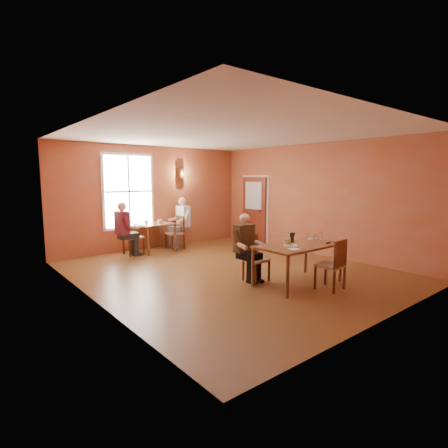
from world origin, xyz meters
TOP-DOWN VIEW (x-y plane):
  - ground at (0.00, 0.00)m, footprint 6.00×7.00m
  - wall_back at (0.00, 3.50)m, footprint 6.00×0.04m
  - wall_front at (0.00, -3.50)m, footprint 6.00×0.04m
  - wall_left at (-3.00, 0.00)m, footprint 0.04×7.00m
  - wall_right at (3.00, 0.00)m, footprint 0.04×7.00m
  - ceiling at (0.00, 0.00)m, footprint 6.00×7.00m
  - window at (-0.80, 3.45)m, footprint 1.36×0.10m
  - door at (2.94, 2.30)m, footprint 0.12×1.04m
  - wall_sconce at (0.90, 3.40)m, footprint 0.16×0.16m
  - main_table at (0.45, -1.54)m, footprint 1.68×0.95m
  - chair_diner_main at (-0.05, -0.89)m, footprint 0.41×0.41m
  - diner_main at (-0.05, -0.92)m, footprint 0.53×0.53m
  - chair_empty at (0.65, -2.14)m, footprint 0.46×0.46m
  - plate_food at (0.21, -1.56)m, footprint 0.35×0.35m
  - sandwich at (0.26, -1.44)m, footprint 0.10×0.09m
  - goblet_a at (0.87, -1.45)m, footprint 0.08×0.08m
  - goblet_b at (1.04, -1.63)m, footprint 0.09×0.09m
  - goblet_c at (0.74, -1.72)m, footprint 0.10×0.10m
  - menu_stand at (0.58, -1.28)m, footprint 0.12×0.08m
  - knife at (0.43, -1.78)m, footprint 0.21×0.03m
  - napkin at (0.03, -1.79)m, footprint 0.23×0.23m
  - side_plate at (1.16, -1.34)m, footprint 0.25×0.25m
  - sunglasses at (1.03, -1.82)m, footprint 0.13×0.06m
  - second_table at (-0.27, 2.99)m, footprint 0.91×0.91m
  - chair_diner_white at (0.38, 2.99)m, footprint 0.42×0.42m
  - diner_white at (0.41, 2.99)m, footprint 0.58×0.58m
  - chair_diner_maroon at (-0.92, 2.99)m, footprint 0.44×0.44m
  - diner_maroon at (-0.95, 2.99)m, footprint 0.56×0.56m
  - cup_a at (-0.14, 2.90)m, footprint 0.16×0.16m
  - cup_b at (-0.47, 3.08)m, footprint 0.10×0.10m

SIDE VIEW (x-z plane):
  - ground at x=0.00m, z-range -0.01..0.01m
  - main_table at x=0.45m, z-range 0.00..0.79m
  - second_table at x=-0.27m, z-range 0.00..0.80m
  - chair_diner_main at x=-0.05m, z-range 0.00..0.92m
  - chair_empty at x=0.65m, z-range 0.00..0.96m
  - chair_diner_white at x=0.38m, z-range 0.00..0.96m
  - chair_diner_maroon at x=-0.92m, z-range 0.00..1.00m
  - diner_main at x=-0.05m, z-range 0.00..1.32m
  - diner_maroon at x=-0.95m, z-range 0.00..1.40m
  - diner_white at x=0.41m, z-range 0.00..1.44m
  - knife at x=0.43m, z-range 0.79..0.79m
  - napkin at x=0.03m, z-range 0.79..0.80m
  - side_plate at x=1.16m, z-range 0.79..0.80m
  - sunglasses at x=1.03m, z-range 0.79..0.80m
  - plate_food at x=0.21m, z-range 0.79..0.83m
  - sandwich at x=0.26m, z-range 0.79..0.89m
  - cup_b at x=-0.47m, z-range 0.80..0.90m
  - cup_a at x=-0.14m, z-range 0.80..0.91m
  - goblet_a at x=0.87m, z-range 0.79..0.97m
  - menu_stand at x=0.58m, z-range 0.79..0.98m
  - goblet_b at x=1.04m, z-range 0.79..0.99m
  - goblet_c at x=0.74m, z-range 0.79..0.99m
  - door at x=2.94m, z-range 0.00..2.10m
  - wall_back at x=0.00m, z-range 0.00..3.00m
  - wall_front at x=0.00m, z-range 0.00..3.00m
  - wall_left at x=-3.00m, z-range 0.00..3.00m
  - wall_right at x=3.00m, z-range 0.00..3.00m
  - window at x=-0.80m, z-range 0.72..2.68m
  - wall_sconce at x=0.90m, z-range 2.06..2.34m
  - ceiling at x=0.00m, z-range 2.98..3.02m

